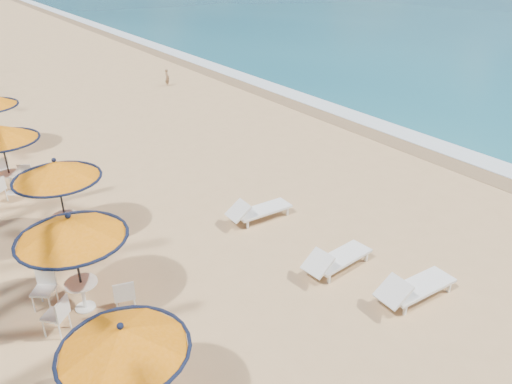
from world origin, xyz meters
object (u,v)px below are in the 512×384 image
Objects in this scene: station_3 at (1,142)px; lounger_near at (414,287)px; lounger_mid at (335,259)px; station_2 at (58,179)px; station_0 at (125,351)px; station_1 at (71,242)px; lounger_far at (257,210)px.

station_3 is 1.14× the size of lounger_near.
station_2 is at bearing 127.83° from lounger_mid.
station_2 is (0.86, 6.43, 0.20)m from station_0.
station_1 is at bearing 154.08° from lounger_mid.
lounger_mid is at bearing 12.18° from station_0.
station_1 is at bearing -90.02° from station_3.
station_1 is 7.35m from lounger_near.
station_2 is 0.99× the size of station_3.
station_2 is 9.00m from lounger_near.
station_2 reaches higher than lounger_far.
station_0 is at bearing -140.08° from lounger_far.
station_1 is 1.19× the size of lounger_mid.
station_1 is at bearing 149.86° from lounger_near.
station_0 is 10.26m from station_3.
station_0 is 7.14m from lounger_far.
station_1 is 1.20× the size of lounger_far.
lounger_mid reaches higher than lounger_far.
lounger_mid is at bearing 111.48° from lounger_near.
station_0 is at bearing -91.28° from station_3.
lounger_mid is (5.44, -2.09, -1.40)m from station_1.
lounger_mid is (-0.62, 1.82, -0.01)m from lounger_near.
lounger_mid is at bearing -58.93° from station_3.
station_0 reaches higher than lounger_mid.
station_1 reaches higher than lounger_far.
lounger_far is (4.70, -2.12, -1.44)m from station_2.
station_0 is 1.08× the size of lounger_mid.
lounger_far is at bearing 87.24° from lounger_mid.
station_0 is 0.91× the size of station_3.
lounger_near is (5.43, -7.03, -1.43)m from station_2.
station_1 is at bearing -101.47° from station_2.
station_2 is 1.18× the size of lounger_far.
station_3 is 8.10m from lounger_far.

